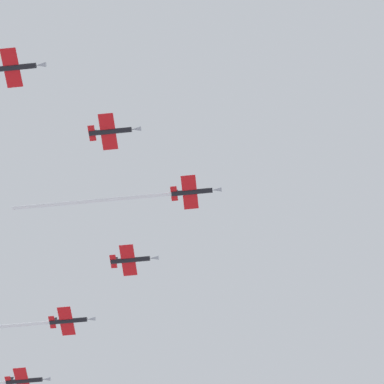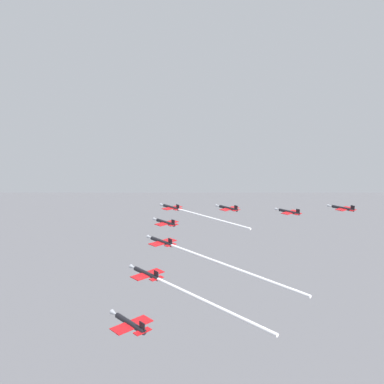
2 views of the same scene
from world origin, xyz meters
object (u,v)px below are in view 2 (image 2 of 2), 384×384
Objects in this scene: jet_lead at (191,213)px; jet_center_rear at (176,288)px; jet_starboard_outer at (289,212)px; jet_starboard_inner at (228,208)px; jet_port_trail at (342,208)px; jet_port_inner at (165,222)px; jet_starboard_trail at (130,323)px; jet_port_outer at (199,255)px.

jet_center_rear is (-73.07, 7.78, -0.24)m from jet_lead.
jet_center_rear is (-77.08, 49.83, 0.93)m from jet_starboard_outer.
jet_starboard_inner is 49.10m from jet_port_trail.
jet_port_inner is at bearing 153.80° from jet_port_trail.
jet_starboard_inner is 101.79m from jet_starboard_trail.
jet_starboard_outer is 1.00× the size of jet_port_trail.
jet_port_trail is at bearing 1.52° from jet_port_outer.
jet_lead is at bearing 38.88° from jet_starboard_trail.
jet_starboard_inner is at bearing 35.00° from jet_port_outer.
jet_port_trail is (3.42, -65.22, 0.25)m from jet_lead.
jet_port_inner reaches higher than jet_center_rear.
jet_port_inner is at bearing 180.00° from jet_starboard_inner.
jet_port_trail is at bearing 8.17° from jet_starboard_trail.
jet_starboard_outer is at bearing -20.14° from jet_port_inner.
jet_port_outer is at bearing -145.00° from jet_starboard_inner.
jet_starboard_trail is (-91.48, 83.31, -1.69)m from jet_port_trail.
jet_starboard_outer is at bearing -47.74° from jet_starboard_inner.
jet_starboard_outer is 109.97m from jet_starboard_trail.
jet_starboard_outer is at bearing 17.61° from jet_center_rear.
jet_port_outer is (-61.75, 17.11, 1.31)m from jet_starboard_inner.
jet_starboard_inner is at bearing -14.17° from jet_lead.
jet_starboard_inner reaches higher than jet_starboard_outer.
jet_lead is 89.92m from jet_starboard_trail.
jet_port_inner is 55.92m from jet_starboard_outer.
jet_starboard_inner reaches higher than jet_center_rear.
jet_port_inner is at bearing 44.74° from jet_starboard_trail.
jet_starboard_trail is (-88.07, 18.09, -1.45)m from jet_lead.
jet_port_trail is at bearing -36.51° from jet_lead.
jet_starboard_inner is 1.00× the size of jet_starboard_outer.
jet_starboard_outer is 23.21m from jet_port_trail.
jet_port_trail reaches higher than jet_starboard_trail.
jet_center_rear is at bearing -162.39° from jet_starboard_outer.
jet_lead reaches higher than jet_starboard_inner.
jet_starboard_trail is (-73.53, 7.40, -1.60)m from jet_port_inner.
jet_port_trail reaches higher than jet_lead.
jet_port_outer is 72.18m from jet_starboard_outer.
jet_center_rear reaches higher than jet_starboard_outer.
jet_port_trail is (76.49, -72.99, 0.49)m from jet_center_rear.
jet_starboard_trail is (-14.99, 10.31, -1.21)m from jet_center_rear.
jet_lead reaches higher than jet_starboard_outer.
jet_port_trail is (-0.58, -23.16, 1.41)m from jet_starboard_outer.
jet_starboard_inner is 1.00× the size of jet_starboard_trail.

